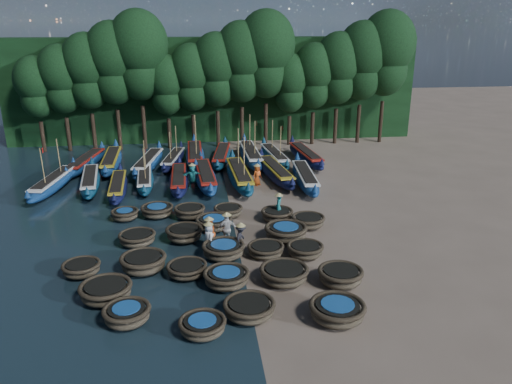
{
  "coord_description": "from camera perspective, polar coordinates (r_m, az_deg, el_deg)",
  "views": [
    {
      "loc": [
        -2.02,
        -26.99,
        11.51
      ],
      "look_at": [
        1.59,
        2.42,
        1.3
      ],
      "focal_mm": 35.0,
      "sensor_mm": 36.0,
      "label": 1
    }
  ],
  "objects": [
    {
      "name": "tree_8",
      "position": [
        47.33,
        -1.68,
        14.75
      ],
      "size": [
        4.92,
        4.92,
        11.6
      ],
      "color": "black",
      "rests_on": "ground"
    },
    {
      "name": "coracle_19",
      "position": [
        29.35,
        5.98,
        -3.31
      ],
      "size": [
        1.99,
        1.99,
        0.73
      ],
      "rotation": [
        0.0,
        0.0,
        0.1
      ],
      "color": "brown",
      "rests_on": "ground"
    },
    {
      "name": "coracle_22",
      "position": [
        30.78,
        -7.59,
        -2.24
      ],
      "size": [
        2.1,
        2.1,
        0.77
      ],
      "rotation": [
        0.0,
        0.0,
        0.23
      ],
      "color": "brown",
      "rests_on": "ground"
    },
    {
      "name": "long_boat_17",
      "position": [
        42.95,
        5.69,
        4.16
      ],
      "size": [
        2.29,
        8.5,
        1.5
      ],
      "rotation": [
        0.0,
        0.0,
        0.1
      ],
      "color": "#10153D",
      "rests_on": "ground"
    },
    {
      "name": "coracle_1",
      "position": [
        21.08,
        -14.54,
        -13.36
      ],
      "size": [
        2.0,
        2.0,
        0.75
      ],
      "rotation": [
        0.0,
        0.0,
        0.13
      ],
      "color": "brown",
      "rests_on": "ground"
    },
    {
      "name": "coracle_20",
      "position": [
        31.3,
        -14.74,
        -2.48
      ],
      "size": [
        1.68,
        1.68,
        0.65
      ],
      "rotation": [
        0.0,
        0.0,
        -0.09
      ],
      "color": "brown",
      "rests_on": "ground"
    },
    {
      "name": "coracle_13",
      "position": [
        25.76,
        1.13,
        -6.61
      ],
      "size": [
        2.29,
        2.29,
        0.65
      ],
      "rotation": [
        0.0,
        0.0,
        -0.37
      ],
      "color": "brown",
      "rests_on": "ground"
    },
    {
      "name": "long_boat_13",
      "position": [
        43.01,
        -6.99,
        4.19
      ],
      "size": [
        1.67,
        9.09,
        3.86
      ],
      "rotation": [
        0.0,
        0.0,
        0.01
      ],
      "color": "navy",
      "rests_on": "ground"
    },
    {
      "name": "long_boat_15",
      "position": [
        42.77,
        -0.62,
        4.25
      ],
      "size": [
        1.84,
        9.15,
        3.89
      ],
      "rotation": [
        0.0,
        0.0,
        0.03
      ],
      "color": "navy",
      "rests_on": "ground"
    },
    {
      "name": "tree_11",
      "position": [
        48.58,
        6.68,
        13.14
      ],
      "size": [
        4.09,
        4.09,
        9.65
      ],
      "color": "black",
      "rests_on": "ground"
    },
    {
      "name": "coracle_14",
      "position": [
        25.81,
        5.65,
        -6.59
      ],
      "size": [
        1.97,
        1.97,
        0.69
      ],
      "rotation": [
        0.0,
        0.0,
        0.14
      ],
      "color": "brown",
      "rests_on": "ground"
    },
    {
      "name": "coracle_10",
      "position": [
        25.34,
        -19.32,
        -8.22
      ],
      "size": [
        2.14,
        2.14,
        0.65
      ],
      "rotation": [
        0.0,
        0.0,
        0.32
      ],
      "color": "brown",
      "rests_on": "ground"
    },
    {
      "name": "long_boat_6",
      "position": [
        37.02,
        -1.9,
        1.89
      ],
      "size": [
        2.02,
        9.18,
        3.9
      ],
      "rotation": [
        0.0,
        0.0,
        0.05
      ],
      "color": "navy",
      "rests_on": "ground"
    },
    {
      "name": "coracle_21",
      "position": [
        31.35,
        -11.23,
        -2.09
      ],
      "size": [
        2.03,
        2.03,
        0.73
      ],
      "rotation": [
        0.0,
        0.0,
        0.04
      ],
      "color": "brown",
      "rests_on": "ground"
    },
    {
      "name": "tree_14",
      "position": [
        50.48,
        14.69,
        15.2
      ],
      "size": [
        5.34,
        5.34,
        12.58
      ],
      "color": "black",
      "rests_on": "ground"
    },
    {
      "name": "tree_4",
      "position": [
        47.32,
        -13.25,
        15.09
      ],
      "size": [
        5.34,
        5.34,
        12.58
      ],
      "color": "black",
      "rests_on": "ground"
    },
    {
      "name": "tree_1",
      "position": [
        48.66,
        -21.34,
        12.01
      ],
      "size": [
        4.09,
        4.09,
        9.65
      ],
      "color": "black",
      "rests_on": "ground"
    },
    {
      "name": "coracle_4",
      "position": [
        20.88,
        9.27,
        -13.24
      ],
      "size": [
        2.61,
        2.61,
        0.79
      ],
      "rotation": [
        0.0,
        0.0,
        0.24
      ],
      "color": "brown",
      "rests_on": "ground"
    },
    {
      "name": "tree_12",
      "position": [
        49.1,
        9.4,
        13.87
      ],
      "size": [
        4.51,
        4.51,
        10.63
      ],
      "color": "black",
      "rests_on": "ground"
    },
    {
      "name": "long_boat_5",
      "position": [
        37.12,
        -5.81,
        1.79
      ],
      "size": [
        2.04,
        8.69,
        1.53
      ],
      "rotation": [
        0.0,
        0.0,
        0.06
      ],
      "color": "navy",
      "rests_on": "ground"
    },
    {
      "name": "coracle_5",
      "position": [
        22.88,
        -16.78,
        -10.79
      ],
      "size": [
        2.68,
        2.68,
        0.79
      ],
      "rotation": [
        0.0,
        0.0,
        -0.3
      ],
      "color": "brown",
      "rests_on": "ground"
    },
    {
      "name": "coracle_6",
      "position": [
        24.11,
        -7.91,
        -8.72
      ],
      "size": [
        2.23,
        2.23,
        0.64
      ],
      "rotation": [
        0.0,
        0.0,
        -0.27
      ],
      "color": "brown",
      "rests_on": "ground"
    },
    {
      "name": "coracle_7",
      "position": [
        23.06,
        -3.4,
        -9.73
      ],
      "size": [
        2.59,
        2.59,
        0.74
      ],
      "rotation": [
        0.0,
        0.0,
        -0.39
      ],
      "color": "brown",
      "rests_on": "ground"
    },
    {
      "name": "long_boat_7",
      "position": [
        38.09,
        2.21,
        2.32
      ],
      "size": [
        2.6,
        8.55,
        1.52
      ],
      "rotation": [
        0.0,
        0.0,
        0.13
      ],
      "color": "#10153D",
      "rests_on": "ground"
    },
    {
      "name": "fisherman_2",
      "position": [
        26.53,
        -5.36,
        -4.63
      ],
      "size": [
        0.93,
        1.02,
        1.92
      ],
      "rotation": [
        0.0,
        0.0,
        4.3
      ],
      "color": "#CA4F1A",
      "rests_on": "ground"
    },
    {
      "name": "fisherman_5",
      "position": [
        36.29,
        -7.27,
        1.87
      ],
      "size": [
        1.64,
        0.57,
        1.95
      ],
      "rotation": [
        0.0,
        0.0,
        6.25
      ],
      "color": "#1B7273",
      "rests_on": "ground"
    },
    {
      "name": "coracle_24",
      "position": [
        30.18,
        2.42,
        -2.59
      ],
      "size": [
        2.24,
        2.24,
        0.72
      ],
      "rotation": [
        0.0,
        0.0,
        -0.29
      ],
      "color": "brown",
      "rests_on": "ground"
    },
    {
      "name": "fisherman_0",
      "position": [
        26.16,
        -5.42,
        -5.08
      ],
      "size": [
        0.73,
        0.91,
        1.81
      ],
      "rotation": [
        0.0,
        0.0,
        1.88
      ],
      "color": "silver",
      "rests_on": "ground"
    },
    {
      "name": "tree_2",
      "position": [
        48.1,
        -18.72,
        13.05
      ],
      "size": [
        4.51,
        4.51,
        10.63
      ],
      "color": "black",
      "rests_on": "ground"
    },
    {
      "name": "tree_0",
      "position": [
        49.34,
        -23.88,
        10.98
      ],
      "size": [
        3.68,
        3.68,
        8.68
      ],
      "color": "black",
      "rests_on": "ground"
    },
    {
      "name": "long_boat_9",
      "position": [
        43.04,
        -18.83,
        3.23
      ],
      "size": [
        2.76,
        8.1,
        1.45
      ],
      "rotation": [
        0.0,
        0.0,
        -0.17
      ],
      "color": "navy",
      "rests_on": "ground"
    },
    {
      "name": "fisherman_1",
      "position": [
        30.13,
        2.6,
        -1.57
      ],
      "size": [
        0.54,
        0.69,
        1.85
      ],
      "rotation": [
        0.0,
        0.0,
        4.44
      ],
      "color": "#1B7273",
      "rests_on": "ground"
    },
    {
      "name": "tree_6",
      "position": [
        47.24,
        -7.37,
        12.95
      ],
      "size": [
        4.09,
        4.09,
        9.65
      ],
      "color": "black",
      "rests_on": "ground"
    },
    {
      "name": "coracle_15",
      "position": [
        27.78,
        -13.42,
        -5.14
      ],
      "size": [
        2.29,
        2.29,
        0.69
      ],
      "rotation": [
        0.0,
        0.0,
        0.27
      ],
      "color": "brown",
      "rests_on": "ground"
    },
    {
      "name": "tree_7",
      "position": [
        47.22,
        -4.54,
        13.87
      ],
      "size": [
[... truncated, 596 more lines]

